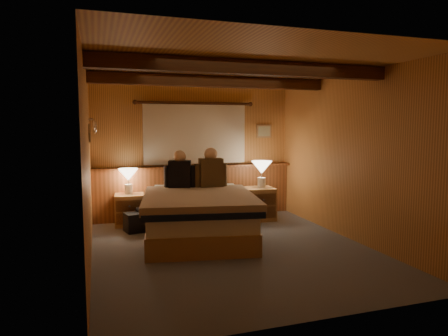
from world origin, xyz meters
name	(u,v)px	position (x,y,z in m)	size (l,w,h in m)	color
floor	(232,249)	(0.00, 0.00, 0.00)	(4.20, 4.20, 0.00)	slate
ceiling	(232,67)	(0.00, 0.00, 2.40)	(4.20, 4.20, 0.00)	#E3AA55
wall_back	(195,151)	(0.00, 2.10, 1.20)	(3.60, 3.60, 0.00)	#D5924C
wall_left	(88,164)	(-1.80, 0.00, 1.20)	(4.20, 4.20, 0.00)	#D5924C
wall_right	(349,157)	(1.80, 0.00, 1.20)	(4.20, 4.20, 0.00)	#D5924C
wall_front	(316,181)	(0.00, -2.10, 1.20)	(3.60, 3.60, 0.00)	#D5924C
wainscot	(196,190)	(0.00, 2.04, 0.49)	(3.60, 0.23, 0.94)	brown
curtain_window	(195,133)	(0.00, 2.03, 1.52)	(2.18, 0.09, 1.11)	#4D2B13
ceiling_beams	(229,76)	(0.00, 0.15, 2.31)	(3.60, 1.65, 0.16)	#4D2B13
coat_rail	(94,125)	(-1.72, 1.58, 1.67)	(0.05, 0.55, 0.24)	silver
framed_print	(264,131)	(1.35, 2.08, 1.55)	(0.30, 0.04, 0.25)	#A17A50
bed	(199,215)	(-0.31, 0.60, 0.35)	(1.83, 2.21, 0.68)	#AA7E48
nightstand_left	(130,210)	(-1.20, 1.76, 0.26)	(0.51, 0.46, 0.52)	#AA7E48
nightstand_right	(259,204)	(1.00, 1.47, 0.28)	(0.55, 0.50, 0.57)	#AA7E48
lamp_left	(128,176)	(-1.21, 1.79, 0.82)	(0.32, 0.32, 0.42)	white
lamp_right	(262,169)	(1.05, 1.46, 0.90)	(0.36, 0.36, 0.47)	white
person_left	(180,172)	(-0.45, 1.26, 0.92)	(0.49, 0.29, 0.62)	black
person_right	(211,171)	(0.04, 1.17, 0.93)	(0.54, 0.23, 0.66)	#48341C
duffel_bag	(141,221)	(-1.06, 1.34, 0.16)	(0.55, 0.40, 0.36)	black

